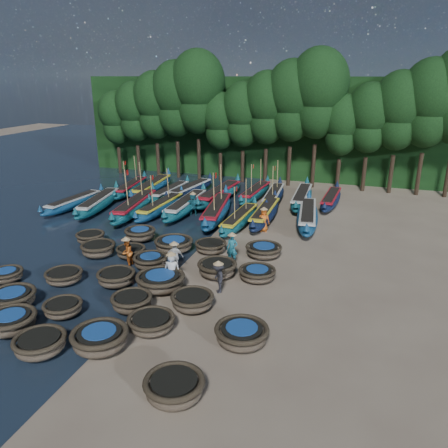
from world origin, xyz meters
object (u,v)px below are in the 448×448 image
(coracle_2, at_px, (40,344))
(coracle_16, at_px, (131,252))
(coracle_8, at_px, (151,322))
(long_boat_12, at_px, (190,190))
(coracle_18, at_px, (217,268))
(long_boat_5, at_px, (217,210))
(fisherman_0, at_px, (172,267))
(coracle_11, at_px, (64,276))
(coracle_17, at_px, (150,261))
(long_boat_3, at_px, (161,207))
(long_boat_4, at_px, (186,205))
(long_boat_1, at_px, (99,203))
(coracle_7, at_px, (132,302))
(coracle_23, at_px, (211,246))
(coracle_15, at_px, (98,249))
(fisherman_5, at_px, (193,204))
(long_boat_14, at_px, (255,193))
(long_boat_0, at_px, (74,202))
(coracle_12, at_px, (116,277))
(coracle_19, at_px, (257,273))
(coracle_10, at_px, (7,275))
(fisherman_2, at_px, (127,252))
(long_boat_10, at_px, (152,187))
(coracle_20, at_px, (90,237))
(fisherman_1, at_px, (232,247))
(long_boat_16, at_px, (302,197))
(long_boat_17, at_px, (331,199))
(fisherman_4, at_px, (175,256))
(coracle_3, at_px, (100,339))
(fisherman_3, at_px, (218,277))
(long_boat_11, at_px, (170,192))
(coracle_1, at_px, (11,322))
(coracle_9, at_px, (242,334))
(coracle_22, at_px, (174,244))
(coracle_21, at_px, (140,234))
(long_boat_8, at_px, (307,216))
(coracle_24, at_px, (264,250))
(fisherman_6, at_px, (264,219))
(long_boat_13, at_px, (220,194))
(long_boat_7, at_px, (265,214))
(coracle_4, at_px, (174,387))
(long_boat_15, at_px, (274,196))
(long_boat_2, at_px, (135,206))
(long_boat_6, at_px, (240,219))
(coracle_13, at_px, (160,281))
(coracle_6, at_px, (63,308))
(coracle_14, at_px, (192,301))

(coracle_2, bearing_deg, coracle_16, 98.15)
(coracle_8, bearing_deg, long_boat_12, 107.73)
(coracle_18, xyz_separation_m, long_boat_5, (-3.22, 9.39, 0.14))
(coracle_8, height_order, fisherman_0, fisherman_0)
(coracle_11, distance_m, coracle_17, 4.53)
(long_boat_3, height_order, long_boat_4, long_boat_3)
(long_boat_1, relative_size, fisherman_0, 4.41)
(coracle_7, relative_size, coracle_23, 0.81)
(coracle_15, xyz_separation_m, fisherman_5, (2.38, 9.14, 0.44))
(coracle_17, xyz_separation_m, long_boat_14, (2.03, 15.78, 0.08))
(long_boat_0, bearing_deg, coracle_12, -40.92)
(coracle_8, xyz_separation_m, coracle_19, (3.07, 5.99, -0.01))
(coracle_10, height_order, fisherman_2, fisherman_2)
(coracle_16, xyz_separation_m, long_boat_10, (-5.44, 13.50, 0.23))
(coracle_17, relative_size, coracle_20, 1.00)
(long_boat_14, bearing_deg, fisherman_1, -77.13)
(long_boat_16, relative_size, long_boat_17, 1.15)
(long_boat_10, height_order, fisherman_4, fisherman_4)
(coracle_18, relative_size, long_boat_5, 0.26)
(coracle_3, relative_size, fisherman_3, 1.31)
(long_boat_11, relative_size, long_boat_17, 1.00)
(coracle_1, height_order, coracle_17, coracle_1)
(coracle_9, bearing_deg, coracle_22, 128.95)
(coracle_21, relative_size, long_boat_8, 0.25)
(coracle_3, height_order, fisherman_5, fisherman_5)
(coracle_19, height_order, coracle_24, coracle_24)
(coracle_22, height_order, fisherman_6, fisherman_6)
(coracle_9, xyz_separation_m, coracle_11, (-10.16, 2.45, -0.09))
(coracle_19, xyz_separation_m, long_boat_13, (-6.60, 13.71, 0.22))
(coracle_2, height_order, long_boat_7, long_boat_7)
(long_boat_17, distance_m, fisherman_0, 18.30)
(coracle_4, xyz_separation_m, fisherman_3, (-1.00, 7.54, 0.38))
(long_boat_7, xyz_separation_m, long_boat_13, (-4.80, 3.98, 0.06))
(coracle_1, bearing_deg, coracle_15, 97.64)
(coracle_3, height_order, long_boat_14, long_boat_14)
(coracle_9, xyz_separation_m, long_boat_5, (-6.11, 14.94, 0.15))
(long_boat_15, bearing_deg, long_boat_13, -168.98)
(long_boat_15, distance_m, long_boat_16, 2.33)
(long_boat_10, distance_m, long_boat_17, 15.68)
(coracle_23, xyz_separation_m, long_boat_1, (-11.42, 5.62, 0.18))
(long_boat_2, xyz_separation_m, long_boat_16, (11.83, 6.60, -0.04))
(coracle_22, distance_m, fisherman_5, 7.25)
(fisherman_3, bearing_deg, long_boat_6, 158.13)
(long_boat_2, bearing_deg, coracle_13, -63.57)
(coracle_6, distance_m, coracle_13, 4.69)
(coracle_19, bearing_deg, long_boat_8, 82.86)
(coracle_3, relative_size, coracle_14, 1.17)
(long_boat_14, bearing_deg, long_boat_11, -160.50)
(coracle_15, distance_m, long_boat_6, 10.11)
(coracle_18, distance_m, long_boat_1, 15.52)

